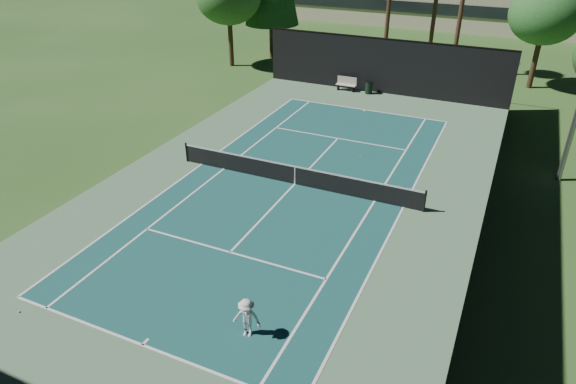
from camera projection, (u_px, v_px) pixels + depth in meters
name	position (u px, v px, depth m)	size (l,w,h in m)	color
ground	(295.00, 184.00, 25.64)	(160.00, 160.00, 0.00)	#2E5620
apron_slab	(295.00, 184.00, 25.64)	(18.00, 32.00, 0.01)	#577D59
court_surface	(295.00, 184.00, 25.64)	(10.97, 23.77, 0.01)	#19514D
court_lines	(295.00, 184.00, 25.63)	(11.07, 23.87, 0.01)	white
tennis_net	(295.00, 174.00, 25.37)	(12.90, 0.10, 1.10)	black
fence	(296.00, 147.00, 24.72)	(18.04, 32.05, 4.03)	black
player	(247.00, 318.00, 16.23)	(0.93, 0.54, 1.44)	white
tennis_ball_a	(19.00, 312.00, 17.48)	(0.07, 0.07, 0.07)	#BFD02F
tennis_ball_b	(245.00, 160.00, 28.00)	(0.07, 0.07, 0.07)	#E1EE36
tennis_ball_c	(360.00, 156.00, 28.47)	(0.06, 0.06, 0.06)	#CDE834
tennis_ball_d	(246.00, 152.00, 28.91)	(0.07, 0.07, 0.07)	yellow
park_bench	(346.00, 83.00, 38.64)	(1.50, 0.45, 1.02)	beige
trash_bin	(369.00, 87.00, 37.99)	(0.56, 0.56, 0.95)	black
decid_tree_a	(546.00, 14.00, 36.89)	(5.12, 5.12, 7.62)	#402A1B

